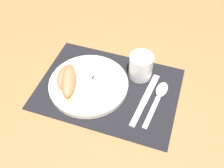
# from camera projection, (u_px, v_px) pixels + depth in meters

# --- Properties ---
(ground_plane) EXTENTS (3.00, 3.00, 0.00)m
(ground_plane) POSITION_uv_depth(u_px,v_px,m) (108.00, 89.00, 0.82)
(ground_plane) COLOR #A37547
(placemat) EXTENTS (0.43, 0.31, 0.00)m
(placemat) POSITION_uv_depth(u_px,v_px,m) (108.00, 88.00, 0.81)
(placemat) COLOR black
(placemat) RESTS_ON ground_plane
(plate) EXTENTS (0.25, 0.25, 0.02)m
(plate) POSITION_uv_depth(u_px,v_px,m) (89.00, 84.00, 0.81)
(plate) COLOR white
(plate) RESTS_ON placemat
(juice_glass) EXTENTS (0.08, 0.08, 0.08)m
(juice_glass) POSITION_uv_depth(u_px,v_px,m) (141.00, 67.00, 0.82)
(juice_glass) COLOR silver
(juice_glass) RESTS_ON placemat
(knife) EXTENTS (0.04, 0.21, 0.01)m
(knife) POSITION_uv_depth(u_px,v_px,m) (145.00, 101.00, 0.78)
(knife) COLOR silver
(knife) RESTS_ON placemat
(spoon) EXTENTS (0.05, 0.18, 0.01)m
(spoon) POSITION_uv_depth(u_px,v_px,m) (159.00, 95.00, 0.79)
(spoon) COLOR silver
(spoon) RESTS_ON placemat
(fork) EXTENTS (0.18, 0.05, 0.00)m
(fork) POSITION_uv_depth(u_px,v_px,m) (95.00, 79.00, 0.81)
(fork) COLOR silver
(fork) RESTS_ON plate
(citrus_wedge_0) EXTENTS (0.07, 0.11, 0.03)m
(citrus_wedge_0) POSITION_uv_depth(u_px,v_px,m) (65.00, 77.00, 0.80)
(citrus_wedge_0) COLOR #F4DB84
(citrus_wedge_0) RESTS_ON plate
(citrus_wedge_1) EXTENTS (0.09, 0.14, 0.04)m
(citrus_wedge_1) POSITION_uv_depth(u_px,v_px,m) (69.00, 81.00, 0.79)
(citrus_wedge_1) COLOR #F4DB84
(citrus_wedge_1) RESTS_ON plate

